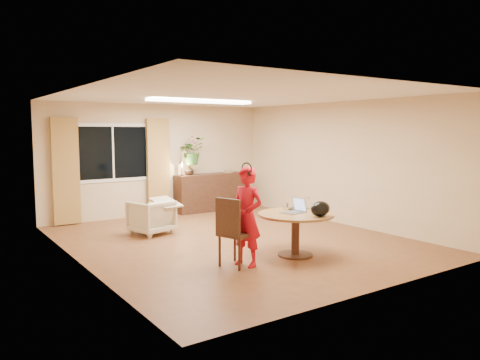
# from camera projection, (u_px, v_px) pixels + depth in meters

# --- Properties ---
(floor) EXTENTS (6.50, 6.50, 0.00)m
(floor) POSITION_uv_depth(u_px,v_px,m) (235.00, 240.00, 8.51)
(floor) COLOR brown
(floor) RESTS_ON ground
(ceiling) EXTENTS (6.50, 6.50, 0.00)m
(ceiling) POSITION_uv_depth(u_px,v_px,m) (235.00, 96.00, 8.24)
(ceiling) COLOR white
(ceiling) RESTS_ON wall_back
(wall_back) EXTENTS (5.50, 0.00, 5.50)m
(wall_back) POSITION_uv_depth(u_px,v_px,m) (159.00, 160.00, 11.04)
(wall_back) COLOR tan
(wall_back) RESTS_ON floor
(wall_left) EXTENTS (0.00, 6.50, 6.50)m
(wall_left) POSITION_uv_depth(u_px,v_px,m) (78.00, 178.00, 6.83)
(wall_left) COLOR tan
(wall_left) RESTS_ON floor
(wall_right) EXTENTS (0.00, 6.50, 6.50)m
(wall_right) POSITION_uv_depth(u_px,v_px,m) (342.00, 163.00, 9.92)
(wall_right) COLOR tan
(wall_right) RESTS_ON floor
(window) EXTENTS (1.70, 0.03, 1.30)m
(window) POSITION_uv_depth(u_px,v_px,m) (113.00, 153.00, 10.39)
(window) COLOR white
(window) RESTS_ON wall_back
(curtain_left) EXTENTS (0.55, 0.08, 2.25)m
(curtain_left) POSITION_uv_depth(u_px,v_px,m) (66.00, 171.00, 9.78)
(curtain_left) COLOR olive
(curtain_left) RESTS_ON wall_back
(curtain_right) EXTENTS (0.55, 0.08, 2.25)m
(curtain_right) POSITION_uv_depth(u_px,v_px,m) (158.00, 167.00, 10.95)
(curtain_right) COLOR olive
(curtain_right) RESTS_ON wall_back
(ceiling_panel) EXTENTS (2.20, 0.35, 0.05)m
(ceiling_panel) POSITION_uv_depth(u_px,v_px,m) (201.00, 101.00, 9.23)
(ceiling_panel) COLOR white
(ceiling_panel) RESTS_ON ceiling
(dining_table) EXTENTS (1.20, 1.20, 0.68)m
(dining_table) POSITION_uv_depth(u_px,v_px,m) (296.00, 222.00, 7.40)
(dining_table) COLOR brown
(dining_table) RESTS_ON floor
(dining_chair) EXTENTS (0.61, 0.58, 1.02)m
(dining_chair) POSITION_uv_depth(u_px,v_px,m) (237.00, 232.00, 6.85)
(dining_chair) COLOR black
(dining_chair) RESTS_ON floor
(child) EXTENTS (0.61, 0.49, 1.46)m
(child) POSITION_uv_depth(u_px,v_px,m) (247.00, 217.00, 6.84)
(child) COLOR red
(child) RESTS_ON floor
(laptop) EXTENTS (0.41, 0.30, 0.25)m
(laptop) POSITION_uv_depth(u_px,v_px,m) (293.00, 205.00, 7.41)
(laptop) COLOR #B7B7BC
(laptop) RESTS_ON dining_table
(tumbler) EXTENTS (0.09, 0.09, 0.11)m
(tumbler) POSITION_uv_depth(u_px,v_px,m) (286.00, 207.00, 7.68)
(tumbler) COLOR white
(tumbler) RESTS_ON dining_table
(wine_glass) EXTENTS (0.07, 0.07, 0.20)m
(wine_glass) POSITION_uv_depth(u_px,v_px,m) (308.00, 203.00, 7.81)
(wine_glass) COLOR white
(wine_glass) RESTS_ON dining_table
(pot_lid) EXTENTS (0.27, 0.27, 0.04)m
(pot_lid) POSITION_uv_depth(u_px,v_px,m) (295.00, 208.00, 7.77)
(pot_lid) COLOR white
(pot_lid) RESTS_ON dining_table
(handbag) EXTENTS (0.40, 0.30, 0.23)m
(handbag) POSITION_uv_depth(u_px,v_px,m) (320.00, 209.00, 7.10)
(handbag) COLOR black
(handbag) RESTS_ON dining_table
(armchair) EXTENTS (0.87, 0.89, 0.66)m
(armchair) POSITION_uv_depth(u_px,v_px,m) (151.00, 217.00, 9.02)
(armchair) COLOR beige
(armchair) RESTS_ON floor
(throw) EXTENTS (0.56, 0.63, 0.03)m
(throw) POSITION_uv_depth(u_px,v_px,m) (166.00, 198.00, 9.09)
(throw) COLOR beige
(throw) RESTS_ON armchair
(sideboard) EXTENTS (1.84, 0.45, 0.92)m
(sideboard) POSITION_uv_depth(u_px,v_px,m) (211.00, 192.00, 11.65)
(sideboard) COLOR black
(sideboard) RESTS_ON floor
(vase) EXTENTS (0.30, 0.30, 0.25)m
(vase) POSITION_uv_depth(u_px,v_px,m) (189.00, 170.00, 11.26)
(vase) COLOR black
(vase) RESTS_ON sideboard
(bouquet) EXTENTS (0.71, 0.66, 0.66)m
(bouquet) POSITION_uv_depth(u_px,v_px,m) (192.00, 151.00, 11.25)
(bouquet) COLOR #3A6A28
(bouquet) RESTS_ON vase
(book_stack) EXTENTS (0.21, 0.18, 0.07)m
(book_stack) POSITION_uv_depth(u_px,v_px,m) (228.00, 171.00, 11.90)
(book_stack) COLOR brown
(book_stack) RESTS_ON sideboard
(desk_lamp) EXTENTS (0.17, 0.17, 0.36)m
(desk_lamp) POSITION_uv_depth(u_px,v_px,m) (182.00, 168.00, 11.08)
(desk_lamp) COLOR black
(desk_lamp) RESTS_ON sideboard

